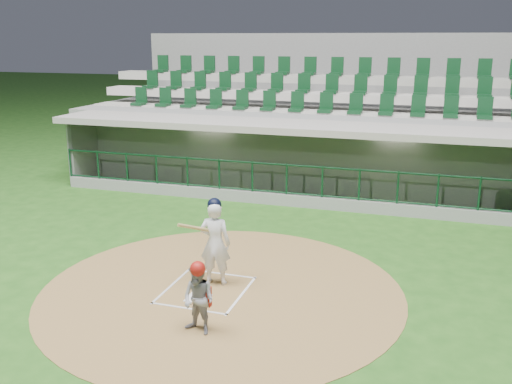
# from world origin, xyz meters

# --- Properties ---
(ground) EXTENTS (120.00, 120.00, 0.00)m
(ground) POSITION_xyz_m (0.00, 0.00, 0.00)
(ground) COLOR #204F16
(ground) RESTS_ON ground
(dirt_circle) EXTENTS (7.20, 7.20, 0.01)m
(dirt_circle) POSITION_xyz_m (0.30, -0.20, 0.01)
(dirt_circle) COLOR brown
(dirt_circle) RESTS_ON ground
(home_plate) EXTENTS (0.43, 0.43, 0.02)m
(home_plate) POSITION_xyz_m (0.00, -0.70, 0.02)
(home_plate) COLOR silver
(home_plate) RESTS_ON dirt_circle
(batter_box_chalk) EXTENTS (1.55, 1.80, 0.01)m
(batter_box_chalk) POSITION_xyz_m (0.00, -0.30, 0.02)
(batter_box_chalk) COLOR silver
(batter_box_chalk) RESTS_ON ground
(dugout_structure) EXTENTS (16.40, 3.70, 3.00)m
(dugout_structure) POSITION_xyz_m (0.10, 7.82, 0.96)
(dugout_structure) COLOR gray
(dugout_structure) RESTS_ON ground
(seating_deck) EXTENTS (17.00, 6.72, 5.15)m
(seating_deck) POSITION_xyz_m (0.00, 10.91, 1.42)
(seating_deck) COLOR gray
(seating_deck) RESTS_ON ground
(batter) EXTENTS (0.87, 0.88, 1.81)m
(batter) POSITION_xyz_m (0.06, 0.08, 0.92)
(batter) COLOR white
(batter) RESTS_ON dirt_circle
(catcher) EXTENTS (0.69, 0.60, 1.30)m
(catcher) POSITION_xyz_m (0.54, -1.88, 0.65)
(catcher) COLOR gray
(catcher) RESTS_ON dirt_circle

